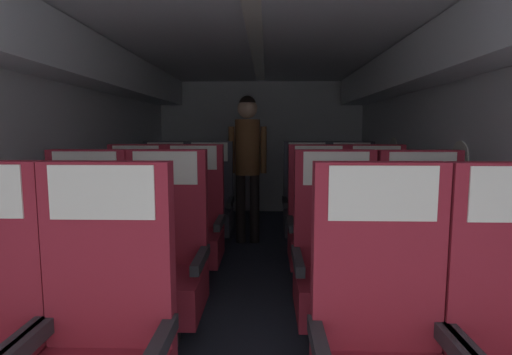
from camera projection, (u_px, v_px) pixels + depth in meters
ground at (255, 292)px, 3.20m from camera, size 3.42×6.81×0.02m
fuselage_shell at (256, 101)px, 3.26m from camera, size 3.30×6.46×2.10m
seat_a_left_aisle at (99, 354)px, 1.42m from camera, size 0.52×0.50×1.17m
seat_b_left_window at (83, 265)px, 2.37m from camera, size 0.52×0.50×1.17m
seat_b_left_aisle at (164, 265)px, 2.37m from camera, size 0.52×0.50×1.17m
seat_b_right_aisle at (423, 269)px, 2.30m from camera, size 0.52×0.50×1.17m
seat_b_right_window at (336, 267)px, 2.34m from camera, size 0.52×0.50×1.17m
seat_c_left_window at (135, 227)px, 3.31m from camera, size 0.52×0.50×1.17m
seat_c_left_aisle at (193, 227)px, 3.30m from camera, size 0.52×0.50×1.17m
seat_c_right_aisle at (377, 228)px, 3.25m from camera, size 0.52×0.50×1.17m
seat_c_right_window at (319, 229)px, 3.25m from camera, size 0.52×0.50×1.17m
seat_d_left_window at (165, 206)px, 4.24m from camera, size 0.52×0.50×1.17m
seat_d_left_aisle at (209, 206)px, 4.21m from camera, size 0.52×0.50×1.17m
seat_d_right_aisle at (352, 207)px, 4.17m from camera, size 0.52×0.50×1.17m
seat_d_right_window at (307, 207)px, 4.19m from camera, size 0.52×0.50×1.17m
flight_attendant at (248, 153)px, 4.48m from camera, size 0.43×0.28×1.67m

